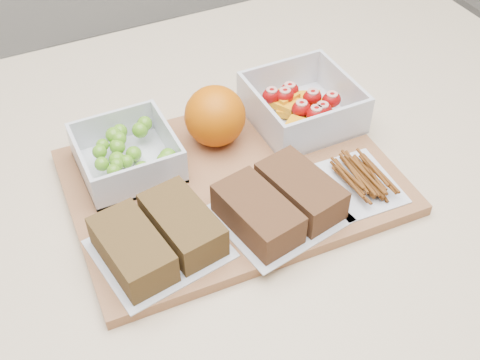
{
  "coord_description": "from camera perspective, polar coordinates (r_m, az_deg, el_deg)",
  "views": [
    {
      "loc": [
        -0.25,
        -0.52,
        1.47
      ],
      "look_at": [
        -0.01,
        -0.02,
        0.93
      ],
      "focal_mm": 45.0,
      "sensor_mm": 36.0,
      "label": 1
    }
  ],
  "objects": [
    {
      "name": "sandwich_bag_center",
      "position": [
        0.73,
        3.74,
        -2.16
      ],
      "size": [
        0.16,
        0.15,
        0.04
      ],
      "color": "silver",
      "rests_on": "cutting_board"
    },
    {
      "name": "pretzel_bag",
      "position": [
        0.79,
        11.21,
        0.23
      ],
      "size": [
        0.1,
        0.12,
        0.03
      ],
      "color": "silver",
      "rests_on": "cutting_board"
    },
    {
      "name": "fruit_container",
      "position": [
        0.88,
        5.89,
        6.94
      ],
      "size": [
        0.14,
        0.14,
        0.06
      ],
      "color": "silver",
      "rests_on": "cutting_board"
    },
    {
      "name": "grape_container",
      "position": [
        0.81,
        -10.55,
        2.44
      ],
      "size": [
        0.12,
        0.12,
        0.05
      ],
      "color": "silver",
      "rests_on": "cutting_board"
    },
    {
      "name": "cutting_board",
      "position": [
        0.8,
        -0.72,
        -0.14
      ],
      "size": [
        0.43,
        0.32,
        0.02
      ],
      "primitive_type": "cube",
      "rotation": [
        0.0,
        0.0,
        -0.04
      ],
      "color": "#9B6640",
      "rests_on": "counter"
    },
    {
      "name": "counter",
      "position": [
        1.17,
        -0.15,
        -16.32
      ],
      "size": [
        1.2,
        0.9,
        0.9
      ],
      "primitive_type": "cube",
      "color": "beige",
      "rests_on": "ground"
    },
    {
      "name": "orange",
      "position": [
        0.82,
        -2.38,
        6.08
      ],
      "size": [
        0.08,
        0.08,
        0.08
      ],
      "primitive_type": "sphere",
      "color": "#CC5C04",
      "rests_on": "cutting_board"
    },
    {
      "name": "sandwich_bag_left",
      "position": [
        0.7,
        -7.78,
        -5.42
      ],
      "size": [
        0.16,
        0.15,
        0.04
      ],
      "color": "silver",
      "rests_on": "cutting_board"
    }
  ]
}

